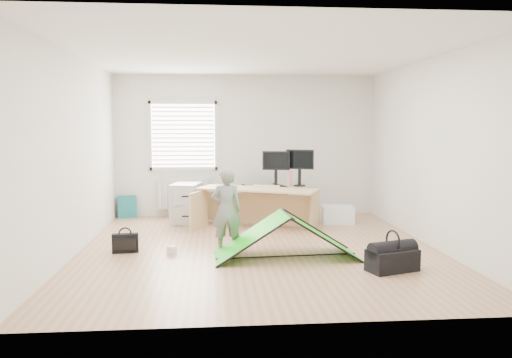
{
  "coord_description": "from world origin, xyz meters",
  "views": [
    {
      "loc": [
        -0.61,
        -6.92,
        1.72
      ],
      "look_at": [
        0.0,
        0.4,
        0.95
      ],
      "focal_mm": 35.0,
      "sensor_mm": 36.0,
      "label": 1
    }
  ],
  "objects": [
    {
      "name": "laptop_bag",
      "position": [
        -1.84,
        -0.09,
        0.13
      ],
      "size": [
        0.36,
        0.15,
        0.26
      ],
      "primitive_type": "cube",
      "rotation": [
        0.0,
        0.0,
        0.13
      ],
      "color": "black",
      "rests_on": "ground"
    },
    {
      "name": "monitor_right",
      "position": [
        0.87,
        1.66,
        0.92
      ],
      "size": [
        0.49,
        0.3,
        0.47
      ],
      "primitive_type": "cube",
      "rotation": [
        0.0,
        0.0,
        -0.42
      ],
      "color": "black",
      "rests_on": "desk"
    },
    {
      "name": "white_box",
      "position": [
        -1.2,
        -0.2,
        0.05
      ],
      "size": [
        0.14,
        0.14,
        0.1
      ],
      "primitive_type": "cube",
      "rotation": [
        0.0,
        0.0,
        -0.43
      ],
      "color": "silver",
      "rests_on": "ground"
    },
    {
      "name": "desk",
      "position": [
        0.11,
        1.4,
        0.34
      ],
      "size": [
        2.09,
        1.43,
        0.69
      ],
      "primitive_type": "cube",
      "rotation": [
        0.0,
        0.0,
        -0.44
      ],
      "color": "tan",
      "rests_on": "ground"
    },
    {
      "name": "thermos",
      "position": [
        0.69,
        1.68,
        0.82
      ],
      "size": [
        0.09,
        0.09,
        0.27
      ],
      "primitive_type": "cylinder",
      "rotation": [
        0.0,
        0.0,
        -0.25
      ],
      "color": "#D17585",
      "rests_on": "desk"
    },
    {
      "name": "duffel_bag",
      "position": [
        1.5,
        -1.25,
        0.13
      ],
      "size": [
        0.66,
        0.47,
        0.26
      ],
      "primitive_type": "cube",
      "rotation": [
        0.0,
        0.0,
        0.31
      ],
      "color": "black",
      "rests_on": "ground"
    },
    {
      "name": "ground",
      "position": [
        0.0,
        0.0,
        0.0
      ],
      "size": [
        5.5,
        5.5,
        0.0
      ],
      "primitive_type": "plane",
      "color": "tan",
      "rests_on": "ground"
    },
    {
      "name": "monitor_left",
      "position": [
        0.45,
        1.67,
        0.91
      ],
      "size": [
        0.48,
        0.2,
        0.45
      ],
      "primitive_type": "cube",
      "rotation": [
        0.0,
        0.0,
        -0.21
      ],
      "color": "black",
      "rests_on": "desk"
    },
    {
      "name": "keyboard",
      "position": [
        0.29,
        1.64,
        0.7
      ],
      "size": [
        0.48,
        0.26,
        0.02
      ],
      "primitive_type": "cube",
      "rotation": [
        0.0,
        0.0,
        -0.23
      ],
      "color": "beige",
      "rests_on": "desk"
    },
    {
      "name": "back_wall",
      "position": [
        0.0,
        2.75,
        1.35
      ],
      "size": [
        5.0,
        0.02,
        2.7
      ],
      "primitive_type": "cube",
      "color": "silver",
      "rests_on": "ground"
    },
    {
      "name": "tote_bag",
      "position": [
        -2.28,
        2.62,
        0.21
      ],
      "size": [
        0.37,
        0.23,
        0.41
      ],
      "primitive_type": "cube",
      "rotation": [
        0.0,
        0.0,
        0.23
      ],
      "color": "#1C7379",
      "rests_on": "ground"
    },
    {
      "name": "kite",
      "position": [
        0.33,
        -0.51,
        0.29
      ],
      "size": [
        1.94,
        0.95,
        0.59
      ],
      "primitive_type": null,
      "rotation": [
        0.0,
        0.0,
        0.07
      ],
      "color": "#1BBD11",
      "rests_on": "ground"
    },
    {
      "name": "storage_crate",
      "position": [
        1.58,
        1.75,
        0.15
      ],
      "size": [
        0.58,
        0.44,
        0.31
      ],
      "primitive_type": "cube",
      "rotation": [
        0.0,
        0.0,
        -0.1
      ],
      "color": "white",
      "rests_on": "ground"
    },
    {
      "name": "window",
      "position": [
        -1.2,
        2.71,
        1.55
      ],
      "size": [
        1.2,
        0.06,
        1.2
      ],
      "primitive_type": "cube",
      "color": "silver",
      "rests_on": "back_wall"
    },
    {
      "name": "filing_cabinet",
      "position": [
        -1.12,
        1.97,
        0.36
      ],
      "size": [
        0.58,
        0.7,
        0.71
      ],
      "primitive_type": "cube",
      "rotation": [
        0.0,
        0.0,
        -0.22
      ],
      "color": "#B0B3B6",
      "rests_on": "ground"
    },
    {
      "name": "radiator",
      "position": [
        -1.2,
        2.67,
        0.45
      ],
      "size": [
        1.0,
        0.12,
        0.6
      ],
      "primitive_type": "cube",
      "color": "silver",
      "rests_on": "back_wall"
    },
    {
      "name": "office_chair",
      "position": [
        0.32,
        2.34,
        0.32
      ],
      "size": [
        0.85,
        0.86,
        0.65
      ],
      "primitive_type": "imported",
      "rotation": [
        0.0,
        0.0,
        3.39
      ],
      "color": "black",
      "rests_on": "ground"
    },
    {
      "name": "person",
      "position": [
        -0.45,
        -0.14,
        0.58
      ],
      "size": [
        0.43,
        0.28,
        1.16
      ],
      "primitive_type": "imported",
      "rotation": [
        0.0,
        0.0,
        3.16
      ],
      "color": "slate",
      "rests_on": "ground"
    }
  ]
}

